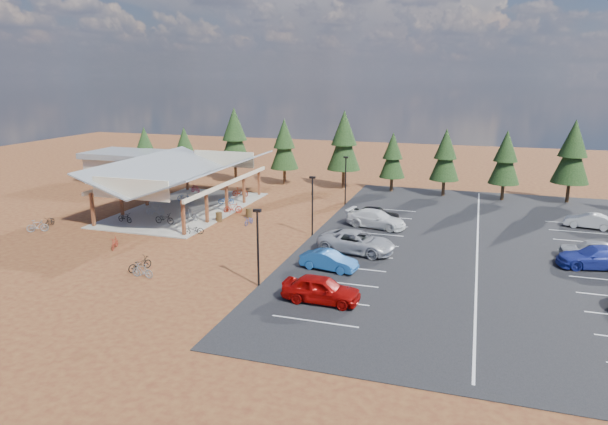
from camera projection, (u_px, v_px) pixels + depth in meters
The scene contains 43 objects.
ground at pixel (249, 237), 45.93m from camera, with size 140.00×140.00×0.00m, color #572417.
asphalt_lot at pixel (477, 247), 43.23m from camera, with size 27.00×44.00×0.04m, color black.
concrete_pad at pixel (186, 209), 55.34m from camera, with size 10.60×18.60×0.10m, color gray.
bike_pavilion at pixel (184, 172), 54.41m from camera, with size 11.65×19.40×4.97m.
outbuilding at pixel (132, 166), 69.14m from camera, with size 11.00×7.00×3.90m.
lamp_post_0 at pixel (258, 242), 34.49m from camera, with size 0.50×0.25×5.14m.
lamp_post_1 at pixel (312, 202), 45.57m from camera, with size 0.50×0.25×5.14m.
lamp_post_2 at pixel (346, 177), 56.65m from camera, with size 0.50×0.25×5.14m.
trash_bin_0 at pixel (219, 217), 50.59m from camera, with size 0.60×0.60×0.90m, color #443118.
trash_bin_1 at pixel (249, 213), 52.13m from camera, with size 0.60×0.60×0.90m, color #443118.
pine_0 at pixel (145, 146), 72.81m from camera, with size 2.85×2.85×6.65m.
pine_1 at pixel (185, 148), 70.48m from camera, with size 2.94×2.94×6.84m.
pine_2 at pixel (235, 136), 68.95m from camera, with size 4.04×4.04×9.41m.
pine_3 at pixel (284, 145), 67.05m from camera, with size 3.50×3.50×8.16m.
pine_4 at pixel (344, 141), 64.54m from camera, with size 4.01×4.01×9.34m.
pine_5 at pixel (393, 156), 62.92m from camera, with size 2.99×2.99×6.96m.
pine_6 at pixel (445, 155), 60.43m from camera, with size 3.27×3.27×7.63m.
pine_7 at pixel (506, 158), 58.28m from camera, with size 3.29×3.29×7.67m.
pine_8 at pixel (573, 152), 56.98m from camera, with size 3.82×3.82×8.89m.
bike_0 at pixel (125, 218), 49.98m from camera, with size 0.59×1.69×0.89m, color black.
bike_1 at pixel (155, 210), 52.63m from camera, with size 0.49×1.73×1.04m, color gray.
bike_2 at pixel (185, 197), 58.12m from camera, with size 0.66×1.89×1.00m, color navy.
bike_3 at pixel (195, 189), 62.77m from camera, with size 0.41×1.46×0.88m, color maroon.
bike_4 at pixel (164, 218), 49.48m from camera, with size 0.66×1.90×1.00m, color black.
bike_5 at pixel (191, 215), 50.69m from camera, with size 0.50×1.76×1.06m, color #94989C.
bike_6 at pixel (226, 200), 57.06m from camera, with size 0.57×1.65×0.87m, color #11449D.
bike_7 at pixel (240, 192), 60.52m from camera, with size 0.50×1.79×1.07m, color maroon.
bike_8 at pixel (50, 221), 48.99m from camera, with size 0.61×1.75×0.92m, color black.
bike_9 at pixel (37, 226), 47.21m from camera, with size 0.51×1.80×1.08m, color gray.
bike_11 at pixel (115, 243), 42.66m from camera, with size 0.45×1.60×0.96m, color #9D2B1A.
bike_12 at pixel (140, 264), 37.87m from camera, with size 0.66×1.89×0.99m, color black.
bike_13 at pixel (142, 271), 36.54m from camera, with size 0.47×1.66×1.00m, color gray.
bike_14 at pixel (249, 221), 49.51m from camera, with size 0.53×1.53×0.80m, color navy.
bike_15 at pixel (233, 208), 53.65m from camera, with size 0.52×1.84×1.11m, color maroon.
bike_16 at pixel (194, 230), 46.45m from camera, with size 0.59×1.69×0.89m, color black.
car_0 at pixel (321, 289), 32.46m from camera, with size 1.91×4.75×1.62m, color #970705.
car_1 at pixel (329, 261), 37.90m from camera, with size 1.41×4.05×1.33m, color #1B539D.
car_2 at pixel (357, 242), 41.64m from camera, with size 2.73×5.93×1.65m, color #A0A2A9.
car_3 at pixel (376, 219), 48.48m from camera, with size 2.18×5.36×1.55m, color white.
car_4 at pixel (376, 214), 50.33m from camera, with size 1.73×4.29×1.46m, color black.
car_7 at pixel (597, 257), 38.23m from camera, with size 2.21×5.43×1.58m, color navy.
car_8 at pixel (591, 250), 40.09m from camera, with size 1.72×4.27×1.46m, color #9EA0A5.
car_9 at pixel (589, 221), 48.29m from camera, with size 1.40×4.02×1.33m, color silver.
Camera 1 is at (17.85, -40.50, 13.28)m, focal length 32.00 mm.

